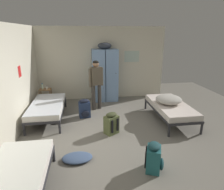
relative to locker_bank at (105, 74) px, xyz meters
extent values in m
plane|color=slate|center=(-0.09, -2.69, -0.97)|extent=(9.50, 9.50, 0.00)
cube|color=beige|center=(-0.09, 0.31, 0.34)|extent=(4.67, 0.06, 2.61)
cube|color=beige|center=(-2.40, -2.69, 0.34)|extent=(0.06, 5.94, 2.61)
cube|color=#B7CCBC|center=(1.04, 0.28, 0.58)|extent=(0.55, 0.01, 0.40)
cube|color=red|center=(-2.36, -1.65, 0.48)|extent=(0.01, 0.20, 0.28)
cube|color=#7A9ECC|center=(-0.23, 0.00, -0.04)|extent=(0.44, 0.52, 1.85)
cylinder|color=black|center=(-0.11, -0.27, 0.08)|extent=(0.02, 0.03, 0.02)
cube|color=#7A9ECC|center=(0.23, 0.00, -0.04)|extent=(0.44, 0.52, 1.85)
cylinder|color=black|center=(0.35, -0.27, 0.08)|extent=(0.02, 0.03, 0.02)
ellipsoid|color=#333842|center=(0.00, 0.00, 0.99)|extent=(0.48, 0.36, 0.22)
cylinder|color=brown|center=(-2.24, -0.36, -0.69)|extent=(0.03, 0.03, 0.55)
cylinder|color=brown|center=(-1.89, -0.36, -0.69)|extent=(0.03, 0.03, 0.55)
cylinder|color=brown|center=(-2.24, -0.09, -0.69)|extent=(0.03, 0.03, 0.55)
cylinder|color=brown|center=(-1.89, -0.09, -0.69)|extent=(0.03, 0.03, 0.55)
cube|color=brown|center=(-2.07, -0.23, -0.78)|extent=(0.38, 0.30, 0.02)
cube|color=brown|center=(-2.07, -0.23, -0.41)|extent=(0.38, 0.30, 0.02)
cylinder|color=#28282D|center=(-2.24, -3.49, -0.83)|extent=(0.06, 0.06, 0.28)
cylinder|color=#28282D|center=(-1.40, -3.49, -0.83)|extent=(0.06, 0.06, 0.28)
cube|color=#28282D|center=(-1.82, -4.41, -0.66)|extent=(0.90, 1.90, 0.06)
cube|color=silver|center=(-1.82, -4.41, -0.56)|extent=(0.87, 1.84, 0.14)
cube|color=white|center=(-1.82, -4.41, -0.48)|extent=(0.86, 1.82, 0.01)
cylinder|color=#28282D|center=(-2.24, -2.36, -0.83)|extent=(0.06, 0.06, 0.28)
cylinder|color=#28282D|center=(-1.40, -2.36, -0.83)|extent=(0.06, 0.06, 0.28)
cylinder|color=#28282D|center=(-2.24, -0.52, -0.83)|extent=(0.06, 0.06, 0.28)
cylinder|color=#28282D|center=(-1.40, -0.52, -0.83)|extent=(0.06, 0.06, 0.28)
cube|color=#28282D|center=(-1.82, -1.44, -0.66)|extent=(0.90, 1.90, 0.06)
cube|color=silver|center=(-1.82, -1.44, -0.56)|extent=(0.87, 1.84, 0.14)
cube|color=silver|center=(-1.82, -1.44, -0.48)|extent=(0.86, 1.82, 0.01)
cylinder|color=#28282D|center=(2.05, -1.07, -0.83)|extent=(0.06, 0.06, 0.28)
cylinder|color=#28282D|center=(1.21, -1.07, -0.83)|extent=(0.06, 0.06, 0.28)
cylinder|color=#28282D|center=(2.05, -2.91, -0.83)|extent=(0.06, 0.06, 0.28)
cylinder|color=#28282D|center=(1.21, -2.91, -0.83)|extent=(0.06, 0.06, 0.28)
cube|color=#28282D|center=(1.63, -1.99, -0.66)|extent=(0.90, 1.90, 0.06)
cube|color=silver|center=(1.63, -1.99, -0.56)|extent=(0.87, 1.84, 0.14)
cube|color=silver|center=(1.63, -1.99, -0.48)|extent=(0.86, 1.82, 0.01)
ellipsoid|color=#B7B2A8|center=(1.59, -1.94, -0.37)|extent=(0.72, 0.71, 0.23)
cylinder|color=#3D3833|center=(-0.27, -0.80, -0.56)|extent=(0.12, 0.12, 0.82)
cylinder|color=#3D3833|center=(-0.47, -0.89, -0.56)|extent=(0.12, 0.12, 0.82)
cube|color=brown|center=(-0.37, -0.85, 0.13)|extent=(0.39, 0.32, 0.56)
cylinder|color=brown|center=(-0.18, -0.76, 0.09)|extent=(0.08, 0.08, 0.58)
cylinder|color=brown|center=(-0.56, -0.93, 0.09)|extent=(0.08, 0.08, 0.58)
sphere|color=#936B4C|center=(-0.37, -0.85, 0.50)|extent=(0.20, 0.20, 0.20)
ellipsoid|color=black|center=(-0.37, -0.85, 0.55)|extent=(0.19, 0.19, 0.11)
cylinder|color=silver|center=(-2.15, -0.21, -0.32)|extent=(0.06, 0.06, 0.17)
cylinder|color=#2666B2|center=(-2.15, -0.21, -0.22)|extent=(0.03, 0.03, 0.03)
cylinder|color=white|center=(-2.00, -0.27, -0.35)|extent=(0.05, 0.05, 0.10)
cylinder|color=black|center=(-2.00, -0.27, -0.29)|extent=(0.03, 0.03, 0.02)
cube|color=#566038|center=(-0.13, -2.54, -0.74)|extent=(0.40, 0.38, 0.46)
ellipsoid|color=#383D23|center=(-0.21, -2.41, -0.82)|extent=(0.24, 0.20, 0.20)
ellipsoid|color=#383D23|center=(-0.13, -2.54, -0.47)|extent=(0.36, 0.34, 0.10)
cube|color=black|center=(0.02, -2.61, -0.72)|extent=(0.05, 0.05, 0.32)
cube|color=black|center=(-0.13, -2.70, -0.72)|extent=(0.05, 0.05, 0.32)
cube|color=navy|center=(-0.77, -1.44, -0.74)|extent=(0.35, 0.28, 0.46)
ellipsoid|color=black|center=(-0.75, -1.59, -0.82)|extent=(0.25, 0.11, 0.20)
ellipsoid|color=black|center=(-0.77, -1.44, -0.47)|extent=(0.32, 0.25, 0.10)
cube|color=black|center=(-0.88, -1.32, -0.72)|extent=(0.05, 0.03, 0.32)
cube|color=black|center=(-0.70, -1.29, -0.72)|extent=(0.05, 0.03, 0.32)
cube|color=#23666B|center=(0.42, -4.02, -0.74)|extent=(0.34, 0.39, 0.46)
ellipsoid|color=#193D42|center=(0.56, -4.07, -0.82)|extent=(0.16, 0.25, 0.20)
ellipsoid|color=#193D42|center=(0.42, -4.02, -0.47)|extent=(0.31, 0.35, 0.10)
cube|color=black|center=(0.27, -4.05, -0.72)|extent=(0.04, 0.06, 0.32)
cube|color=black|center=(0.33, -3.88, -0.72)|extent=(0.04, 0.06, 0.32)
ellipsoid|color=#42567A|center=(-0.95, -3.51, -0.92)|extent=(0.60, 0.41, 0.09)
camera|label=1|loc=(-0.75, -6.91, 1.43)|focal=31.69mm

